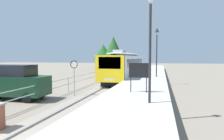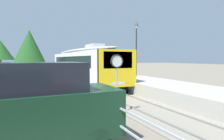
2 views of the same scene
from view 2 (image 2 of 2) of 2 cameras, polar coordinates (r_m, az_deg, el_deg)
The scene contains 10 objects.
ground_plane at distance 20.21m, azimuth -16.38°, elevation -4.23°, with size 160.00×160.00×0.00m, color slate.
track_rails at distance 20.84m, azimuth -8.17°, elevation -3.81°, with size 3.20×60.00×0.14m.
commuter_train at distance 21.82m, azimuth -9.09°, elevation 2.06°, with size 2.82×18.86×3.74m.
station_platform at distance 21.92m, azimuth 0.01°, elevation -2.33°, with size 3.90×60.00×0.90m, color #A8A59E.
platform_lamp_mid_platform at distance 19.17m, azimuth 7.11°, elevation 9.32°, with size 0.34×0.34×5.35m.
speed_limit_sign at distance 8.88m, azimuth 1.45°, elevation 0.17°, with size 0.61×0.10×2.81m.
carpark_fence at distance 10.30m, azimuth -10.21°, elevation -6.25°, with size 0.06×36.06×1.25m.
parked_van_dark_green at distance 5.94m, azimuth -23.10°, elevation -9.78°, with size 4.95×2.09×2.51m.
tree_behind_carpark at distance 44.52m, azimuth -29.82°, elevation 5.10°, with size 5.28×5.28×6.32m.
tree_behind_station_far at distance 34.02m, azimuth -22.91°, elevation 6.24°, with size 5.05×5.05×7.22m.
Camera 2 is at (-5.79, 2.15, 2.61)m, focal length 31.39 mm.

